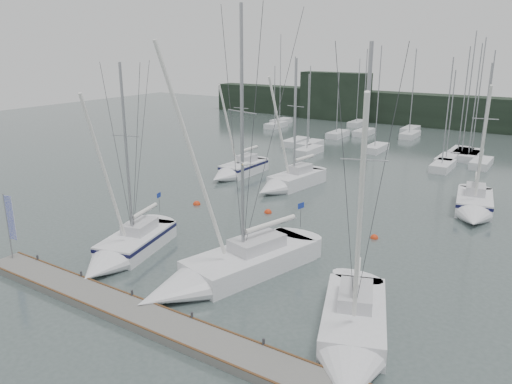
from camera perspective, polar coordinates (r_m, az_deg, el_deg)
ground at (r=28.53m, az=-5.08°, el=-10.19°), size 160.00×160.00×0.00m
dock at (r=25.20m, az=-12.32°, el=-13.91°), size 24.00×2.00×0.40m
far_treeline at (r=84.03m, az=22.18°, el=8.43°), size 90.00×4.00×5.00m
far_building_left at (r=88.01m, az=9.00°, el=10.75°), size 12.00×3.00×8.00m
mast_forest at (r=66.04m, az=19.39°, el=4.97°), size 55.76×27.53×14.82m
sailboat_near_left at (r=32.03m, az=-14.96°, el=-6.51°), size 4.69×8.82×12.73m
sailboat_near_center at (r=28.12m, az=-4.57°, el=-9.30°), size 6.12×11.96×15.96m
sailboat_near_right at (r=22.83m, az=10.94°, el=-16.39°), size 5.78×9.58×13.92m
sailboat_mid_a at (r=49.83m, az=-2.30°, el=2.45°), size 2.55×7.75×11.20m
sailboat_mid_b at (r=45.54m, az=3.48°, el=1.03°), size 3.68×8.46×12.38m
sailboat_mid_d at (r=42.15m, az=23.65°, el=-1.65°), size 3.92×8.04×12.32m
buoy_a at (r=39.34m, az=1.37°, el=-2.38°), size 0.60×0.60×0.60m
buoy_b at (r=35.28m, az=13.36°, el=-5.16°), size 0.55×0.55×0.55m
buoy_c at (r=41.60m, az=-6.79°, el=-1.42°), size 0.62×0.62×0.62m
dock_banner at (r=32.76m, az=-26.34°, el=-2.99°), size 0.61×0.17×4.07m
seagull at (r=23.00m, az=-1.16°, el=3.24°), size 1.04×0.48×0.21m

